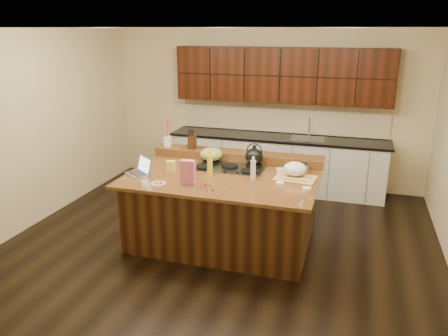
% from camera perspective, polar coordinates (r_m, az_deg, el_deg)
% --- Properties ---
extents(room, '(5.52, 5.02, 2.72)m').
position_cam_1_polar(room, '(5.40, -0.16, 3.38)').
color(room, black).
rests_on(room, ground).
extents(island, '(2.40, 1.60, 0.92)m').
position_cam_1_polar(island, '(5.69, -0.15, -5.29)').
color(island, black).
rests_on(island, ground).
extents(back_ledge, '(2.40, 0.30, 0.12)m').
position_cam_1_polar(back_ledge, '(6.15, 1.79, 1.59)').
color(back_ledge, black).
rests_on(back_ledge, island).
extents(cooktop, '(0.92, 0.52, 0.05)m').
position_cam_1_polar(cooktop, '(5.79, 0.73, 0.12)').
color(cooktop, gray).
rests_on(cooktop, island).
extents(back_counter, '(3.70, 0.66, 2.40)m').
position_cam_1_polar(back_counter, '(7.53, 7.12, 4.51)').
color(back_counter, silver).
rests_on(back_counter, ground).
extents(kettle, '(0.32, 0.32, 0.22)m').
position_cam_1_polar(kettle, '(5.80, 3.95, 1.51)').
color(kettle, black).
rests_on(kettle, cooktop).
extents(green_bowl, '(0.39, 0.39, 0.17)m').
position_cam_1_polar(green_bowl, '(5.96, -1.68, 1.80)').
color(green_bowl, olive).
rests_on(green_bowl, cooktop).
extents(laptop, '(0.40, 0.38, 0.22)m').
position_cam_1_polar(laptop, '(5.64, -10.84, -0.24)').
color(laptop, '#B7B7BC').
rests_on(laptop, island).
extents(oil_bottle, '(0.08, 0.08, 0.27)m').
position_cam_1_polar(oil_bottle, '(5.49, -1.86, 0.41)').
color(oil_bottle, yellow).
rests_on(oil_bottle, island).
extents(vinegar_bottle, '(0.08, 0.08, 0.25)m').
position_cam_1_polar(vinegar_bottle, '(5.31, 3.83, -0.33)').
color(vinegar_bottle, silver).
rests_on(vinegar_bottle, island).
extents(wooden_tray, '(0.53, 0.42, 0.20)m').
position_cam_1_polar(wooden_tray, '(5.47, 9.26, -0.39)').
color(wooden_tray, tan).
rests_on(wooden_tray, island).
extents(ramekin_a, '(0.13, 0.13, 0.04)m').
position_cam_1_polar(ramekin_a, '(5.06, 10.75, -2.77)').
color(ramekin_a, white).
rests_on(ramekin_a, island).
extents(ramekin_b, '(0.12, 0.12, 0.04)m').
position_cam_1_polar(ramekin_b, '(5.20, 7.31, -2.05)').
color(ramekin_b, white).
rests_on(ramekin_b, island).
extents(ramekin_c, '(0.12, 0.12, 0.04)m').
position_cam_1_polar(ramekin_c, '(5.69, 7.32, -0.30)').
color(ramekin_c, white).
rests_on(ramekin_c, island).
extents(strainer_bowl, '(0.30, 0.30, 0.09)m').
position_cam_1_polar(strainer_bowl, '(5.73, 9.85, -0.04)').
color(strainer_bowl, '#996B3F').
rests_on(strainer_bowl, island).
extents(kitchen_timer, '(0.09, 0.09, 0.07)m').
position_cam_1_polar(kitchen_timer, '(4.73, 10.07, -4.06)').
color(kitchen_timer, silver).
rests_on(kitchen_timer, island).
extents(pink_bag, '(0.16, 0.10, 0.30)m').
position_cam_1_polar(pink_bag, '(5.18, -4.72, -0.57)').
color(pink_bag, '#D06180').
rests_on(pink_bag, island).
extents(candy_plate, '(0.20, 0.20, 0.01)m').
position_cam_1_polar(candy_plate, '(5.27, -8.57, -2.01)').
color(candy_plate, white).
rests_on(candy_plate, island).
extents(package_box, '(0.12, 0.10, 0.15)m').
position_cam_1_polar(package_box, '(5.65, -6.97, 0.18)').
color(package_box, '#E7CA51').
rests_on(package_box, island).
extents(utensil_crock, '(0.15, 0.15, 0.14)m').
position_cam_1_polar(utensil_crock, '(6.47, -7.39, 3.47)').
color(utensil_crock, white).
rests_on(utensil_crock, back_ledge).
extents(knife_block, '(0.12, 0.18, 0.20)m').
position_cam_1_polar(knife_block, '(6.31, -4.18, 3.48)').
color(knife_block, black).
rests_on(knife_block, back_ledge).
extents(gumdrop_0, '(0.02, 0.02, 0.02)m').
position_cam_1_polar(gumdrop_0, '(5.19, -2.30, -2.12)').
color(gumdrop_0, red).
rests_on(gumdrop_0, island).
extents(gumdrop_1, '(0.02, 0.02, 0.02)m').
position_cam_1_polar(gumdrop_1, '(4.99, 0.13, -2.91)').
color(gumdrop_1, '#198C26').
rests_on(gumdrop_1, island).
extents(gumdrop_2, '(0.02, 0.02, 0.02)m').
position_cam_1_polar(gumdrop_2, '(5.21, -4.32, -2.08)').
color(gumdrop_2, red).
rests_on(gumdrop_2, island).
extents(gumdrop_3, '(0.02, 0.02, 0.02)m').
position_cam_1_polar(gumdrop_3, '(5.04, -1.61, -2.72)').
color(gumdrop_3, '#198C26').
rests_on(gumdrop_3, island).
extents(gumdrop_4, '(0.02, 0.02, 0.02)m').
position_cam_1_polar(gumdrop_4, '(4.99, -1.47, -2.91)').
color(gumdrop_4, red).
rests_on(gumdrop_4, island).
extents(gumdrop_5, '(0.02, 0.02, 0.02)m').
position_cam_1_polar(gumdrop_5, '(5.09, -4.18, -2.55)').
color(gumdrop_5, '#198C26').
rests_on(gumdrop_5, island).
extents(gumdrop_6, '(0.02, 0.02, 0.02)m').
position_cam_1_polar(gumdrop_6, '(5.15, -1.86, -2.26)').
color(gumdrop_6, red).
rests_on(gumdrop_6, island).
extents(gumdrop_7, '(0.02, 0.02, 0.02)m').
position_cam_1_polar(gumdrop_7, '(5.00, -2.21, -2.88)').
color(gumdrop_7, '#198C26').
rests_on(gumdrop_7, island).
extents(gumdrop_8, '(0.02, 0.02, 0.02)m').
position_cam_1_polar(gumdrop_8, '(5.13, -2.50, -2.33)').
color(gumdrop_8, red).
rests_on(gumdrop_8, island).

